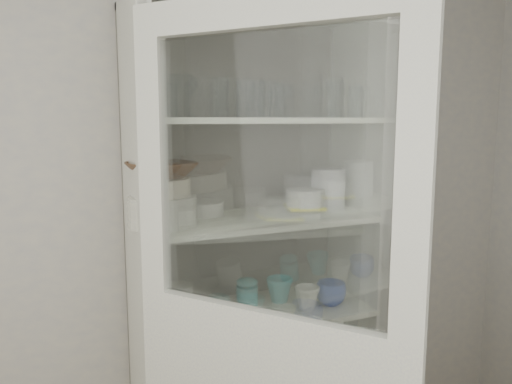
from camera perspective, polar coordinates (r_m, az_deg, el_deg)
name	(u,v)px	position (r m, az deg, el deg)	size (l,w,h in m)	color
wall_back	(193,202)	(2.18, -7.20, -1.09)	(3.60, 0.02, 2.60)	#A9A8A7
pantry_cabinet	(250,286)	(2.19, -0.67, -10.72)	(1.00, 0.45, 2.10)	silver
cupboard_door	(265,384)	(1.60, 1.07, -21.04)	(0.58, 0.74, 2.00)	silver
tumbler_0	(181,96)	(1.75, -8.62, 10.76)	(0.07, 0.07, 0.14)	silver
tumbler_1	(220,98)	(1.83, -4.17, 10.69)	(0.07, 0.07, 0.14)	silver
tumbler_2	(276,100)	(1.87, 2.32, 10.46)	(0.06, 0.06, 0.13)	silver
tumbler_3	(245,99)	(1.87, -1.23, 10.59)	(0.07, 0.07, 0.14)	silver
tumbler_4	(285,101)	(1.92, 3.31, 10.37)	(0.06, 0.06, 0.13)	silver
tumbler_5	(355,102)	(2.06, 11.29, 10.09)	(0.06, 0.06, 0.13)	silver
tumbler_6	(335,98)	(2.05, 8.99, 10.56)	(0.08, 0.08, 0.15)	silver
tumbler_7	(159,99)	(1.88, -11.06, 10.36)	(0.07, 0.07, 0.13)	silver
tumbler_8	(169,101)	(1.91, -9.96, 10.25)	(0.06, 0.06, 0.12)	silver
tumbler_9	(257,100)	(2.04, 0.07, 10.50)	(0.07, 0.07, 0.14)	silver
tumbler_10	(269,99)	(2.06, 1.46, 10.58)	(0.08, 0.08, 0.15)	silver
goblet_0	(147,93)	(1.99, -12.31, 11.03)	(0.08, 0.08, 0.19)	silver
goblet_1	(187,94)	(2.03, -7.88, 11.06)	(0.08, 0.08, 0.19)	silver
goblet_2	(279,99)	(2.18, 2.70, 10.53)	(0.07, 0.07, 0.16)	silver
goblet_3	(323,97)	(2.24, 7.64, 10.68)	(0.08, 0.08, 0.18)	silver
plate_stack_front	(163,211)	(1.89, -10.64, -2.12)	(0.25, 0.25, 0.11)	silver
plate_stack_back	(201,208)	(2.08, -6.29, -1.83)	(0.19, 0.19, 0.06)	silver
cream_bowl	(162,187)	(1.88, -10.71, 0.55)	(0.21, 0.21, 0.07)	#EEE4C5
terracotta_bowl	(161,170)	(1.87, -10.76, 2.47)	(0.25, 0.25, 0.06)	#4F2D17
glass_platter	(305,210)	(2.13, 5.63, -2.11)	(0.34, 0.34, 0.02)	silver
yellow_trivet	(305,207)	(2.13, 5.64, -1.72)	(0.15, 0.15, 0.01)	yellow
white_ramekin	(305,198)	(2.12, 5.65, -0.64)	(0.16, 0.16, 0.07)	silver
grey_bowl_stack	(328,189)	(2.21, 8.23, 0.34)	(0.15, 0.15, 0.18)	white
mug_blue	(331,293)	(2.21, 8.56, -11.38)	(0.13, 0.13, 0.10)	navy
mug_teal	(280,290)	(2.23, 2.71, -11.10)	(0.11, 0.11, 0.11)	teal
mug_white	(307,298)	(2.15, 5.87, -11.96)	(0.11, 0.11, 0.10)	silver
teal_jar	(247,295)	(2.16, -1.03, -11.65)	(0.09, 0.09, 0.11)	teal
measuring_cups	(179,321)	(2.01, -8.80, -14.40)	(0.11, 0.11, 0.04)	silver
white_canister	(180,300)	(2.09, -8.66, -12.14)	(0.11, 0.11, 0.13)	silver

